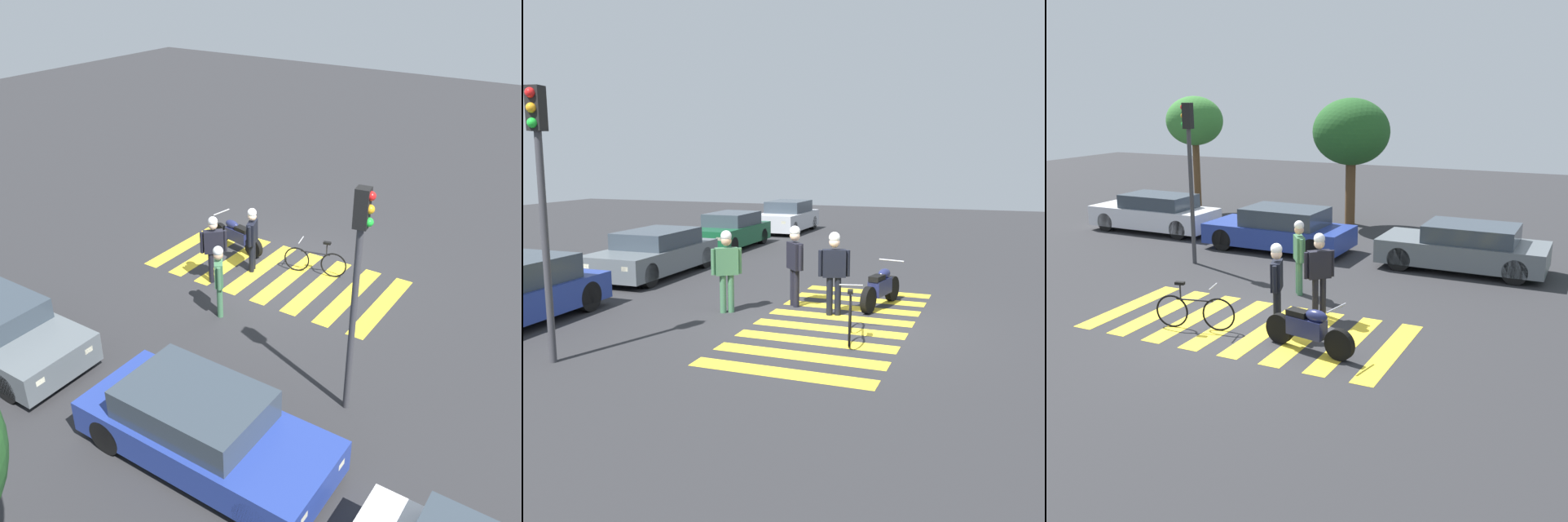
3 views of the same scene
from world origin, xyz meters
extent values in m
plane|color=#2B2B2D|center=(0.00, 0.00, 0.00)|extent=(60.00, 60.00, 0.00)
cylinder|color=black|center=(2.41, -0.75, 0.30)|extent=(0.62, 0.25, 0.61)
cylinder|color=black|center=(1.02, -0.49, 0.30)|extent=(0.62, 0.25, 0.61)
cube|color=#1E234C|center=(1.67, -0.61, 0.48)|extent=(0.84, 0.43, 0.36)
ellipsoid|color=#1E234C|center=(1.89, -0.65, 0.75)|extent=(0.52, 0.33, 0.24)
cube|color=black|center=(1.47, -0.57, 0.72)|extent=(0.48, 0.32, 0.12)
cylinder|color=#A5A5AD|center=(2.33, -0.74, 1.00)|extent=(0.15, 0.62, 0.04)
torus|color=black|center=(-0.43, -0.45, 0.36)|extent=(0.71, 0.20, 0.72)
torus|color=black|center=(-1.44, -0.69, 0.36)|extent=(0.71, 0.20, 0.72)
cylinder|color=black|center=(-0.94, -0.57, 0.64)|extent=(0.79, 0.23, 0.04)
cylinder|color=black|center=(-1.24, -0.64, 0.81)|extent=(0.04, 0.04, 0.34)
cube|color=black|center=(-1.24, -0.64, 0.99)|extent=(0.22, 0.14, 0.06)
cylinder|color=#99999E|center=(-0.53, -0.47, 0.96)|extent=(0.13, 0.45, 0.03)
cylinder|color=black|center=(0.63, 0.11, 0.43)|extent=(0.14, 0.14, 0.86)
cylinder|color=black|center=(0.57, 0.28, 0.43)|extent=(0.14, 0.14, 0.86)
cube|color=black|center=(0.60, 0.20, 1.16)|extent=(0.36, 0.54, 0.61)
sphere|color=beige|center=(0.60, 0.20, 1.62)|extent=(0.23, 0.23, 0.23)
cylinder|color=black|center=(0.71, -0.09, 1.16)|extent=(0.09, 0.09, 0.58)
cylinder|color=black|center=(0.50, 0.48, 1.16)|extent=(0.09, 0.09, 0.58)
sphere|color=white|center=(0.60, 0.20, 1.73)|extent=(0.24, 0.24, 0.24)
cylinder|color=black|center=(1.15, 1.34, 0.44)|extent=(0.14, 0.14, 0.88)
cylinder|color=black|center=(1.02, 1.21, 0.44)|extent=(0.14, 0.14, 0.88)
cube|color=black|center=(1.08, 1.28, 1.19)|extent=(0.51, 0.50, 0.62)
sphere|color=beige|center=(1.08, 1.28, 1.66)|extent=(0.24, 0.24, 0.24)
cylinder|color=black|center=(1.30, 1.49, 1.19)|extent=(0.09, 0.09, 0.59)
cylinder|color=black|center=(0.86, 1.06, 1.19)|extent=(0.09, 0.09, 0.59)
sphere|color=white|center=(1.08, 1.28, 1.76)|extent=(0.25, 0.25, 0.25)
cylinder|color=#3F724C|center=(0.05, 2.42, 0.43)|extent=(0.14, 0.14, 0.86)
cylinder|color=#3F724C|center=(-0.06, 2.57, 0.43)|extent=(0.14, 0.14, 0.86)
cube|color=#3F724C|center=(0.00, 2.49, 1.16)|extent=(0.46, 0.52, 0.61)
sphere|color=tan|center=(0.00, 2.49, 1.62)|extent=(0.23, 0.23, 0.23)
cylinder|color=#3F724C|center=(0.18, 2.26, 1.16)|extent=(0.09, 0.09, 0.58)
cylinder|color=#3F724C|center=(-0.19, 2.73, 1.16)|extent=(0.09, 0.09, 0.58)
sphere|color=white|center=(0.00, 2.49, 1.73)|extent=(0.24, 0.24, 0.24)
cube|color=yellow|center=(-3.15, 0.00, 0.00)|extent=(0.45, 3.16, 0.01)
cube|color=yellow|center=(-2.25, 0.00, 0.00)|extent=(0.45, 3.16, 0.01)
cube|color=yellow|center=(-1.35, 0.00, 0.00)|extent=(0.45, 3.16, 0.01)
cube|color=yellow|center=(-0.45, 0.00, 0.00)|extent=(0.45, 3.16, 0.01)
cube|color=yellow|center=(0.45, 0.00, 0.00)|extent=(0.45, 3.16, 0.01)
cube|color=yellow|center=(1.35, 0.00, 0.00)|extent=(0.45, 3.16, 0.01)
cube|color=yellow|center=(2.25, 0.00, 0.00)|extent=(0.45, 3.16, 0.01)
cube|color=yellow|center=(3.15, 0.00, 0.00)|extent=(0.45, 3.16, 0.01)
cylinder|color=black|center=(-4.13, 5.48, 0.34)|extent=(0.69, 0.22, 0.69)
cylinder|color=black|center=(-4.12, 7.15, 0.34)|extent=(0.69, 0.22, 0.69)
cylinder|color=black|center=(-1.02, 5.48, 0.34)|extent=(0.69, 0.22, 0.69)
cylinder|color=black|center=(-1.01, 7.15, 0.34)|extent=(0.69, 0.22, 0.69)
cube|color=navy|center=(-2.57, 6.31, 0.50)|extent=(4.58, 1.90, 0.62)
cube|color=#333D47|center=(-2.34, 6.31, 1.08)|extent=(2.47, 1.67, 0.55)
cube|color=#F2EDCC|center=(-4.82, 5.71, 0.59)|extent=(0.08, 0.20, 0.12)
cube|color=#F2EDCC|center=(-4.82, 6.92, 0.59)|extent=(0.08, 0.20, 0.12)
cylinder|color=black|center=(1.59, 5.59, 0.34)|extent=(0.67, 0.22, 0.67)
cylinder|color=black|center=(1.59, 7.26, 0.34)|extent=(0.67, 0.22, 0.67)
cube|color=#F2EDCC|center=(0.90, 5.82, 0.61)|extent=(0.08, 0.20, 0.12)
cube|color=#F2EDCC|center=(0.90, 7.03, 0.61)|extent=(0.08, 0.20, 0.12)
cylinder|color=#38383D|center=(-4.03, 3.81, 1.92)|extent=(0.12, 0.12, 3.84)
cube|color=black|center=(-4.03, 3.81, 4.19)|extent=(0.27, 0.27, 0.70)
sphere|color=red|center=(-4.16, 3.79, 4.42)|extent=(0.16, 0.16, 0.16)
sphere|color=orange|center=(-4.16, 3.79, 4.19)|extent=(0.16, 0.16, 0.16)
sphere|color=green|center=(-4.16, 3.79, 3.96)|extent=(0.16, 0.16, 0.16)
camera|label=1|loc=(-7.61, 12.27, 7.98)|focal=41.28mm
camera|label=2|loc=(-11.72, -3.28, 3.42)|focal=41.11mm
camera|label=3|loc=(6.53, -10.90, 4.85)|focal=43.62mm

